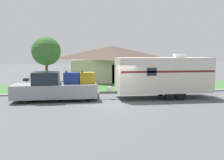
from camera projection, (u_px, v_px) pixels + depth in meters
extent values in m
plane|color=#515456|center=(117.00, 102.00, 17.00)|extent=(120.00, 120.00, 0.00)
cube|color=#999993|center=(110.00, 93.00, 20.69)|extent=(80.00, 0.30, 0.14)
cube|color=#3D6B33|center=(105.00, 87.00, 24.29)|extent=(80.00, 7.00, 0.03)
cube|color=beige|center=(112.00, 70.00, 30.94)|extent=(9.82, 7.81, 2.60)
pyramid|color=#4C3D33|center=(112.00, 52.00, 30.71)|extent=(10.60, 8.43, 1.65)
cube|color=#4C3828|center=(117.00, 74.00, 27.15)|extent=(1.00, 0.06, 2.10)
cylinder|color=black|center=(24.00, 97.00, 16.52)|extent=(0.84, 0.28, 0.84)
cylinder|color=black|center=(29.00, 93.00, 18.20)|extent=(0.84, 0.28, 0.84)
cylinder|color=black|center=(82.00, 96.00, 17.06)|extent=(0.84, 0.28, 0.84)
cylinder|color=black|center=(82.00, 92.00, 18.74)|extent=(0.84, 0.28, 0.84)
cube|color=gray|center=(37.00, 91.00, 17.43)|extent=(3.39, 2.06, 0.95)
cube|color=#19232D|center=(46.00, 78.00, 17.42)|extent=(1.76, 1.90, 0.86)
cube|color=gray|center=(79.00, 90.00, 17.84)|extent=(2.45, 2.06, 0.95)
cube|color=#333333|center=(97.00, 95.00, 18.06)|extent=(0.12, 1.86, 0.20)
cube|color=navy|center=(72.00, 78.00, 17.67)|extent=(1.13, 0.87, 0.80)
cube|color=black|center=(66.00, 71.00, 17.57)|extent=(0.10, 0.95, 0.08)
cube|color=olive|center=(87.00, 78.00, 17.82)|extent=(1.13, 0.87, 0.80)
cube|color=black|center=(82.00, 71.00, 17.72)|extent=(0.10, 0.95, 0.08)
cylinder|color=black|center=(170.00, 95.00, 17.71)|extent=(0.72, 0.22, 0.72)
cylinder|color=black|center=(160.00, 91.00, 19.83)|extent=(0.72, 0.22, 0.72)
cylinder|color=black|center=(181.00, 95.00, 17.82)|extent=(0.72, 0.22, 0.72)
cylinder|color=black|center=(169.00, 91.00, 19.95)|extent=(0.72, 0.22, 0.72)
cube|color=beige|center=(163.00, 75.00, 18.60)|extent=(6.96, 2.44, 2.55)
cube|color=#5B1E1E|center=(169.00, 72.00, 17.36)|extent=(6.82, 0.01, 0.14)
cube|color=#383838|center=(109.00, 92.00, 18.16)|extent=(1.26, 0.12, 0.10)
cylinder|color=silver|center=(109.00, 89.00, 18.14)|extent=(0.28, 0.28, 0.36)
cube|color=silver|center=(180.00, 56.00, 18.62)|extent=(0.80, 0.68, 0.28)
cube|color=#19232D|center=(152.00, 72.00, 17.18)|extent=(0.70, 0.01, 0.56)
cylinder|color=brown|center=(26.00, 87.00, 20.44)|extent=(0.09, 0.09, 1.08)
cube|color=black|center=(26.00, 80.00, 20.37)|extent=(0.48, 0.20, 0.22)
cylinder|color=brown|center=(47.00, 76.00, 22.50)|extent=(0.24, 0.24, 2.56)
sphere|color=#38662D|center=(46.00, 51.00, 22.26)|extent=(2.58, 2.58, 2.58)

